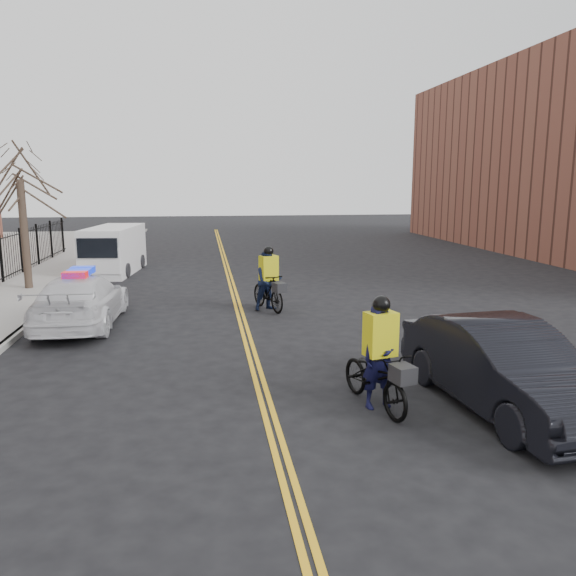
% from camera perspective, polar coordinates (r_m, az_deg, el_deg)
% --- Properties ---
extents(ground, '(120.00, 120.00, 0.00)m').
position_cam_1_polar(ground, '(12.59, -3.35, -7.94)').
color(ground, black).
rests_on(ground, ground).
extents(center_line_left, '(0.10, 60.00, 0.01)m').
position_cam_1_polar(center_line_left, '(20.32, -5.63, -0.81)').
color(center_line_left, yellow).
rests_on(center_line_left, ground).
extents(center_line_right, '(0.10, 60.00, 0.01)m').
position_cam_1_polar(center_line_right, '(20.32, -5.18, -0.80)').
color(center_line_right, yellow).
rests_on(center_line_right, ground).
extents(sidewalk, '(3.00, 60.00, 0.15)m').
position_cam_1_polar(sidewalk, '(21.28, -26.01, -1.13)').
color(sidewalk, gray).
rests_on(sidewalk, ground).
extents(curb, '(0.20, 60.00, 0.15)m').
position_cam_1_polar(curb, '(20.88, -22.09, -1.04)').
color(curb, gray).
rests_on(curb, ground).
extents(street_tree, '(3.20, 3.20, 4.80)m').
position_cam_1_polar(street_tree, '(22.86, -25.47, 8.40)').
color(street_tree, '#382A21').
rests_on(street_tree, sidewalk).
extents(police_cruiser, '(2.13, 5.07, 1.62)m').
position_cam_1_polar(police_cruiser, '(16.94, -20.28, -1.17)').
color(police_cruiser, silver).
rests_on(police_cruiser, ground).
extents(dark_sedan, '(2.13, 4.97, 1.59)m').
position_cam_1_polar(dark_sedan, '(10.73, 21.03, -7.48)').
color(dark_sedan, black).
rests_on(dark_sedan, ground).
extents(cargo_van, '(2.35, 5.15, 2.09)m').
position_cam_1_polar(cargo_van, '(26.48, -17.33, 3.63)').
color(cargo_van, white).
rests_on(cargo_van, ground).
extents(cyclist_near, '(1.21, 2.21, 2.06)m').
position_cam_1_polar(cyclist_near, '(10.31, 9.31, -8.12)').
color(cyclist_near, black).
rests_on(cyclist_near, ground).
extents(cyclist_far, '(1.24, 2.10, 2.05)m').
position_cam_1_polar(cyclist_far, '(17.85, -1.95, 0.29)').
color(cyclist_far, black).
rests_on(cyclist_far, ground).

